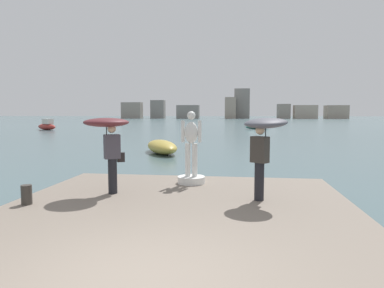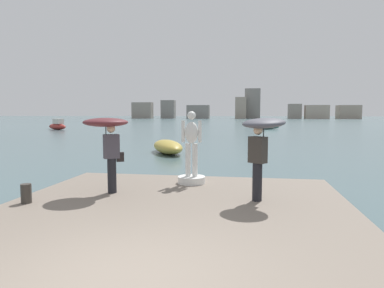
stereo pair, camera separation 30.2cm
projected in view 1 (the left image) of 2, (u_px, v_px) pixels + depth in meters
ground_plane at (227, 132)px, 43.69m from camera, size 400.00×400.00×0.00m
pier at (165, 238)px, 6.15m from camera, size 7.67×9.99×0.40m
statue_white_figure at (191, 159)px, 9.87m from camera, size 0.79×0.79×2.06m
onlooker_left at (108, 132)px, 8.54m from camera, size 1.52×1.52×1.90m
onlooker_right at (264, 136)px, 7.83m from camera, size 1.36×1.36×1.93m
mooring_bollard at (27, 195)px, 7.62m from camera, size 0.23×0.23×0.43m
boat_near at (162, 147)px, 20.55m from camera, size 3.18×4.48×0.80m
boat_mid at (258, 127)px, 50.79m from camera, size 4.17×3.15×0.66m
boat_far at (47, 126)px, 48.46m from camera, size 4.11×3.10×1.56m
distant_skyline at (241, 109)px, 142.81m from camera, size 92.21×11.60×12.39m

